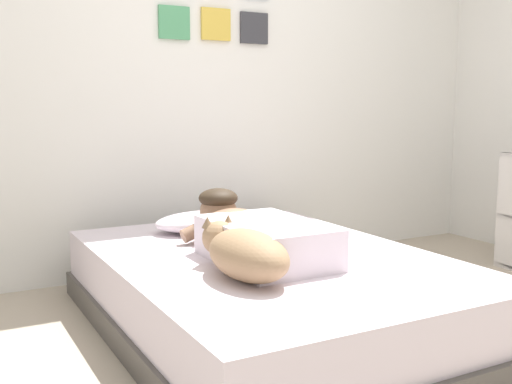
{
  "coord_description": "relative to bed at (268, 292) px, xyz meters",
  "views": [
    {
      "loc": [
        -1.65,
        -1.88,
        1.04
      ],
      "look_at": [
        -0.18,
        0.82,
        0.61
      ],
      "focal_mm": 42.76,
      "sensor_mm": 36.0,
      "label": 1
    }
  ],
  "objects": [
    {
      "name": "bed",
      "position": [
        0.0,
        0.0,
        0.0
      ],
      "size": [
        1.45,
        2.04,
        0.36
      ],
      "color": "#4C4742",
      "rests_on": "ground"
    },
    {
      "name": "person_lying",
      "position": [
        -0.07,
        0.03,
        0.29
      ],
      "size": [
        0.43,
        0.92,
        0.27
      ],
      "color": "silver",
      "rests_on": "bed"
    },
    {
      "name": "dog",
      "position": [
        -0.27,
        -0.28,
        0.28
      ],
      "size": [
        0.26,
        0.57,
        0.21
      ],
      "color": "#9E7A56",
      "rests_on": "bed"
    },
    {
      "name": "cell_phone",
      "position": [
        0.02,
        -0.06,
        0.19
      ],
      "size": [
        0.07,
        0.14,
        0.01
      ],
      "primitive_type": "cube",
      "color": "black",
      "rests_on": "bed"
    },
    {
      "name": "ground_plane",
      "position": [
        0.28,
        -0.52,
        -0.18
      ],
      "size": [
        12.45,
        12.45,
        0.0
      ],
      "primitive_type": "plane",
      "color": "tan"
    },
    {
      "name": "pillow",
      "position": [
        -0.06,
        0.65,
        0.24
      ],
      "size": [
        0.52,
        0.32,
        0.11
      ],
      "primitive_type": "ellipsoid",
      "color": "silver",
      "rests_on": "bed"
    },
    {
      "name": "back_wall",
      "position": [
        0.28,
        1.23,
        1.08
      ],
      "size": [
        4.23,
        0.12,
        2.5
      ],
      "color": "silver",
      "rests_on": "ground"
    },
    {
      "name": "coffee_cup",
      "position": [
        0.18,
        0.37,
        0.22
      ],
      "size": [
        0.12,
        0.09,
        0.07
      ],
      "color": "#D84C47",
      "rests_on": "bed"
    }
  ]
}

